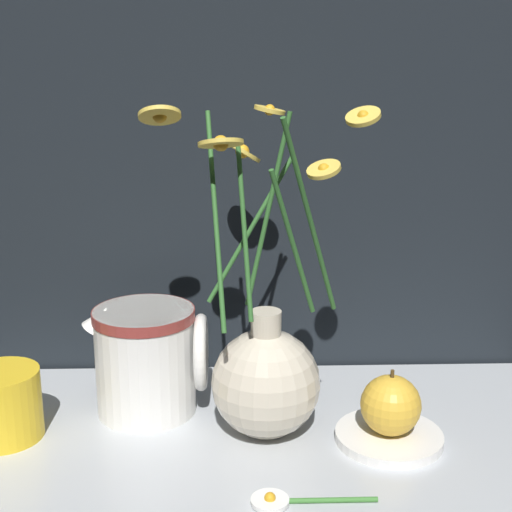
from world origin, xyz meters
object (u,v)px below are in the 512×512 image
object	(u,v)px
yellow_mug	(1,404)
orange_fruit	(391,405)
vase_with_flowers	(265,374)
ceramic_pitcher	(148,356)

from	to	relation	value
yellow_mug	orange_fruit	distance (m)	0.42
vase_with_flowers	orange_fruit	xyz separation A→B (m)	(0.13, -0.02, -0.03)
ceramic_pitcher	orange_fruit	xyz separation A→B (m)	(0.26, -0.08, -0.03)
orange_fruit	vase_with_flowers	bearing A→B (deg)	171.31
yellow_mug	ceramic_pitcher	world-z (taller)	ceramic_pitcher
orange_fruit	ceramic_pitcher	bearing A→B (deg)	163.34
vase_with_flowers	orange_fruit	world-z (taller)	vase_with_flowers
ceramic_pitcher	orange_fruit	size ratio (longest dim) A/B	1.94
yellow_mug	ceramic_pitcher	distance (m)	0.17
vase_with_flowers	yellow_mug	size ratio (longest dim) A/B	3.81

